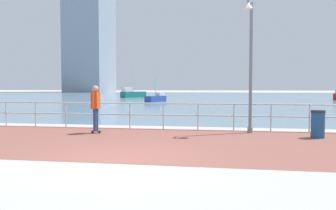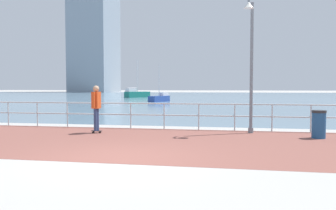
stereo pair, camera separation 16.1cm
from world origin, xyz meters
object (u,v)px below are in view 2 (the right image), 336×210
Objects in this scene: skateboarder at (96,105)px; sailboat_blue at (160,98)px; sailboat_navy at (137,94)px; trash_bin at (319,124)px; lamppost at (251,52)px.

sailboat_blue is (-3.08, 26.42, -0.65)m from skateboarder.
skateboarder is 0.29× the size of sailboat_navy.
skateboarder is 7.76m from trash_bin.
trash_bin is 43.98m from sailboat_navy.
sailboat_navy reaches higher than lamppost.
sailboat_blue is (-10.82, 26.31, -0.06)m from trash_bin.
lamppost is at bearing -71.31° from sailboat_blue.
lamppost is 5.94m from skateboarder.
sailboat_navy reaches higher than trash_bin.
skateboarder is 41.63m from sailboat_navy.
lamppost reaches higher than trash_bin.
lamppost is at bearing 160.65° from trash_bin.
sailboat_blue is 0.71× the size of sailboat_navy.
sailboat_blue is at bearing 108.69° from lamppost.
lamppost is at bearing 8.98° from skateboarder.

